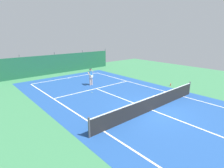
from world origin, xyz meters
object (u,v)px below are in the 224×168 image
(tennis_player, at_px, (91,76))
(tennis_ball_near_player, at_px, (92,92))
(tennis_net, at_px, (153,103))
(water_bottle, at_px, (171,85))
(tennis_ball_midcourt, at_px, (34,84))

(tennis_player, height_order, tennis_ball_near_player, tennis_player)
(tennis_net, height_order, tennis_ball_near_player, tennis_net)
(tennis_net, distance_m, tennis_player, 7.69)
(tennis_net, height_order, water_bottle, tennis_net)
(tennis_ball_midcourt, height_order, water_bottle, water_bottle)
(tennis_player, distance_m, tennis_ball_near_player, 2.53)
(tennis_player, height_order, water_bottle, tennis_player)
(tennis_ball_near_player, xyz_separation_m, water_bottle, (7.04, -3.30, 0.09))
(tennis_player, distance_m, water_bottle, 7.87)
(tennis_player, bearing_deg, tennis_ball_near_player, 58.43)
(tennis_net, bearing_deg, water_bottle, 21.37)
(tennis_net, distance_m, tennis_ball_near_player, 5.79)
(tennis_net, height_order, tennis_player, tennis_player)
(water_bottle, bearing_deg, tennis_net, -158.63)
(tennis_net, relative_size, water_bottle, 42.17)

